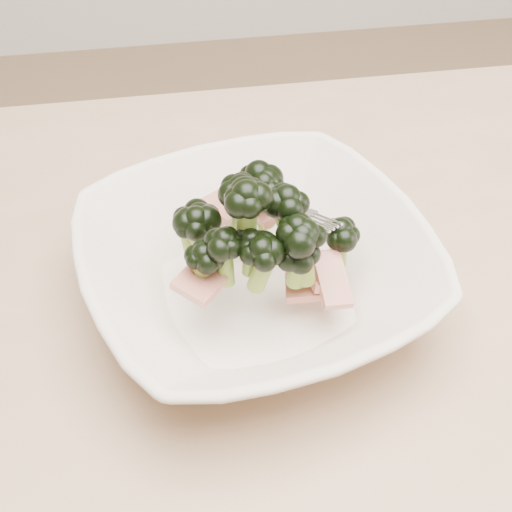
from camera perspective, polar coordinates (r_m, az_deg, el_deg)
name	(u,v)px	position (r m, az deg, el deg)	size (l,w,h in m)	color
dining_table	(387,398)	(0.68, 10.40, -11.08)	(1.20, 0.80, 0.75)	tan
broccoli_dish	(256,263)	(0.59, 0.02, -0.60)	(0.34, 0.34, 0.14)	beige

